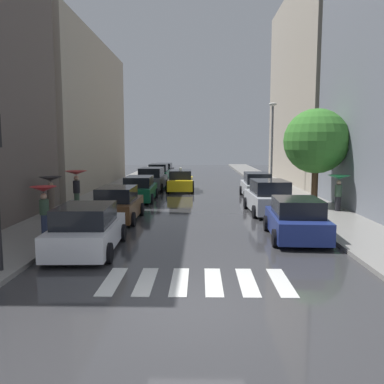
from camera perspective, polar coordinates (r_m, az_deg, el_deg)
The scene contains 22 objects.
ground_plane at distance 32.73m, azimuth 0.98°, elevation 0.50°, with size 28.00×72.00×0.04m, color #343437.
sidewalk_left at distance 33.38m, azimuth -10.25°, elevation 0.68°, with size 3.00×72.00×0.15m, color gray.
sidewalk_right at distance 33.34m, azimuth 12.22°, elevation 0.63°, with size 3.00×72.00×0.15m, color gray.
crosswalk_stripes at distance 10.85m, azimuth 0.65°, elevation -12.70°, with size 4.95×2.20×0.01m.
building_left_mid at distance 35.09m, azimuth -17.59°, elevation 10.49°, with size 6.00×19.09×12.03m, color #9E9384.
building_right_mid at distance 38.86m, azimuth 17.98°, elevation 13.88°, with size 6.00×17.91×17.14m, color #9E9384.
parked_car_left_nearest at distance 13.98m, azimuth -14.84°, elevation -5.24°, with size 2.29×4.35×1.61m.
parked_car_left_second at distance 19.22m, azimuth -10.60°, elevation -1.82°, with size 2.06×4.09×1.63m.
parked_car_left_third at distance 25.65m, azimuth -7.53°, elevation 0.39°, with size 2.08×4.51×1.60m.
parked_car_left_fourth at distance 31.93m, azimuth -5.76°, elevation 1.82°, with size 2.30×4.80×1.77m.
parked_car_left_fifth at distance 38.10m, azimuth -4.78°, elevation 2.65°, with size 2.05×4.81×1.76m.
parked_car_left_sixth at distance 44.32m, azimuth -4.07°, elevation 3.13°, with size 2.19×4.64×1.53m.
parked_car_right_nearest at distance 15.82m, azimuth 14.71°, elevation -3.87°, with size 2.28×4.13×1.59m.
parked_car_right_second at distance 21.30m, azimuth 10.94°, elevation -0.82°, with size 2.28×4.46×1.76m.
parked_car_right_third at distance 27.25m, azimuth 9.24°, elevation 0.85°, with size 2.04×4.61×1.72m.
taxi_midroad at distance 30.82m, azimuth -1.63°, elevation 1.56°, with size 2.13×4.46×1.81m.
pedestrian_foreground at distance 22.27m, azimuth -16.25°, elevation 1.67°, with size 1.17×1.17×2.05m.
pedestrian_near_tree at distance 16.42m, azimuth -20.47°, elevation -0.99°, with size 1.00×1.00×1.86m.
pedestrian_by_kerb at distance 22.05m, azimuth 20.28°, elevation 1.10°, with size 1.13×1.13×1.87m.
pedestrian_far_side at distance 20.35m, azimuth -19.59°, elevation 0.69°, with size 1.07×1.07×1.92m.
street_tree_right at distance 23.42m, azimuth 17.38°, elevation 6.94°, with size 3.61×3.61×5.45m.
lamp_post_right at distance 30.94m, azimuth 11.40°, elevation 7.37°, with size 0.60×0.28×6.56m.
Camera 1 is at (0.08, -8.52, 3.65)m, focal length 37.22 mm.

